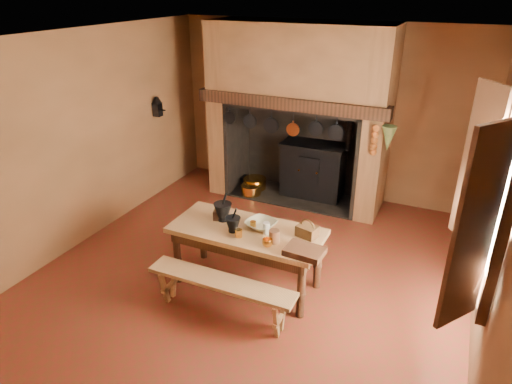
# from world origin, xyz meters

# --- Properties ---
(floor) EXTENTS (5.50, 5.50, 0.00)m
(floor) POSITION_xyz_m (0.00, 0.00, 0.00)
(floor) COLOR maroon
(floor) RESTS_ON ground
(ceiling) EXTENTS (5.50, 5.50, 0.00)m
(ceiling) POSITION_xyz_m (0.00, 0.00, 2.80)
(ceiling) COLOR silver
(ceiling) RESTS_ON back_wall
(back_wall) EXTENTS (5.00, 0.02, 2.80)m
(back_wall) POSITION_xyz_m (0.00, 2.75, 1.40)
(back_wall) COLOR #9B653E
(back_wall) RESTS_ON floor
(wall_left) EXTENTS (0.02, 5.50, 2.80)m
(wall_left) POSITION_xyz_m (-2.50, 0.00, 1.40)
(wall_left) COLOR #9B653E
(wall_left) RESTS_ON floor
(wall_right) EXTENTS (0.02, 5.50, 2.80)m
(wall_right) POSITION_xyz_m (2.50, 0.00, 1.40)
(wall_right) COLOR #9B653E
(wall_right) RESTS_ON floor
(wall_front) EXTENTS (5.00, 0.02, 2.80)m
(wall_front) POSITION_xyz_m (0.00, -2.75, 1.40)
(wall_front) COLOR #9B653E
(wall_front) RESTS_ON floor
(chimney_breast) EXTENTS (2.95, 0.96, 2.80)m
(chimney_breast) POSITION_xyz_m (-0.30, 2.31, 1.81)
(chimney_breast) COLOR #9B653E
(chimney_breast) RESTS_ON floor
(iron_range) EXTENTS (1.12, 0.55, 1.60)m
(iron_range) POSITION_xyz_m (-0.04, 2.45, 0.48)
(iron_range) COLOR black
(iron_range) RESTS_ON floor
(hearth_pans) EXTENTS (0.51, 0.62, 0.20)m
(hearth_pans) POSITION_xyz_m (-1.05, 2.22, 0.09)
(hearth_pans) COLOR gold
(hearth_pans) RESTS_ON floor
(hanging_pans) EXTENTS (1.92, 0.29, 0.27)m
(hanging_pans) POSITION_xyz_m (-0.34, 1.81, 1.36)
(hanging_pans) COLOR black
(hanging_pans) RESTS_ON chimney_breast
(onion_string) EXTENTS (0.12, 0.10, 0.46)m
(onion_string) POSITION_xyz_m (1.00, 1.79, 1.33)
(onion_string) COLOR #B96322
(onion_string) RESTS_ON chimney_breast
(herb_bunch) EXTENTS (0.20, 0.20, 0.35)m
(herb_bunch) POSITION_xyz_m (1.18, 1.79, 1.38)
(herb_bunch) COLOR #515D2C
(herb_bunch) RESTS_ON chimney_breast
(window) EXTENTS (0.39, 1.75, 1.76)m
(window) POSITION_xyz_m (2.35, -0.40, 1.70)
(window) COLOR white
(window) RESTS_ON wall_right
(wall_coffee_mill) EXTENTS (0.23, 0.16, 0.31)m
(wall_coffee_mill) POSITION_xyz_m (-2.42, 1.55, 1.52)
(wall_coffee_mill) COLOR black
(wall_coffee_mill) RESTS_ON wall_left
(work_table) EXTENTS (1.75, 0.78, 0.76)m
(work_table) POSITION_xyz_m (0.03, -0.25, 0.64)
(work_table) COLOR tan
(work_table) RESTS_ON floor
(bench_front) EXTENTS (1.65, 0.29, 0.47)m
(bench_front) POSITION_xyz_m (0.03, -0.88, 0.35)
(bench_front) COLOR tan
(bench_front) RESTS_ON floor
(bench_back) EXTENTS (1.41, 0.25, 0.40)m
(bench_back) POSITION_xyz_m (0.03, 0.39, 0.30)
(bench_back) COLOR tan
(bench_back) RESTS_ON floor
(mortar_large) EXTENTS (0.21, 0.21, 0.37)m
(mortar_large) POSITION_xyz_m (-0.31, -0.18, 0.88)
(mortar_large) COLOR black
(mortar_large) RESTS_ON work_table
(mortar_small) EXTENTS (0.18, 0.18, 0.30)m
(mortar_small) POSITION_xyz_m (-0.08, -0.36, 0.86)
(mortar_small) COLOR black
(mortar_small) RESTS_ON work_table
(coffee_grinder) EXTENTS (0.17, 0.14, 0.18)m
(coffee_grinder) POSITION_xyz_m (-0.37, -0.18, 0.82)
(coffee_grinder) COLOR #331D10
(coffee_grinder) RESTS_ON work_table
(brass_mug_a) EXTENTS (0.10, 0.10, 0.09)m
(brass_mug_a) POSITION_xyz_m (0.03, -0.44, 0.80)
(brass_mug_a) COLOR gold
(brass_mug_a) RESTS_ON work_table
(brass_mug_b) EXTENTS (0.09, 0.09, 0.08)m
(brass_mug_b) POSITION_xyz_m (0.08, -0.19, 0.80)
(brass_mug_b) COLOR gold
(brass_mug_b) RESTS_ON work_table
(mixing_bowl) EXTENTS (0.41, 0.41, 0.08)m
(mixing_bowl) POSITION_xyz_m (0.16, -0.15, 0.80)
(mixing_bowl) COLOR #AFAD87
(mixing_bowl) RESTS_ON work_table
(stoneware_crock) EXTENTS (0.12, 0.12, 0.15)m
(stoneware_crock) POSITION_xyz_m (0.42, -0.39, 0.83)
(stoneware_crock) COLOR #4F2E1D
(stoneware_crock) RESTS_ON work_table
(glass_jar) EXTENTS (0.10, 0.10, 0.13)m
(glass_jar) POSITION_xyz_m (0.27, -0.25, 0.82)
(glass_jar) COLOR beige
(glass_jar) RESTS_ON work_table
(wicker_basket) EXTENTS (0.26, 0.21, 0.21)m
(wicker_basket) POSITION_xyz_m (0.71, -0.12, 0.83)
(wicker_basket) COLOR #442E14
(wicker_basket) RESTS_ON work_table
(wooden_tray) EXTENTS (0.41, 0.31, 0.07)m
(wooden_tray) POSITION_xyz_m (0.80, -0.48, 0.79)
(wooden_tray) COLOR #331D10
(wooden_tray) RESTS_ON work_table
(brass_cup) EXTENTS (0.13, 0.13, 0.09)m
(brass_cup) POSITION_xyz_m (0.39, -0.50, 0.80)
(brass_cup) COLOR gold
(brass_cup) RESTS_ON work_table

